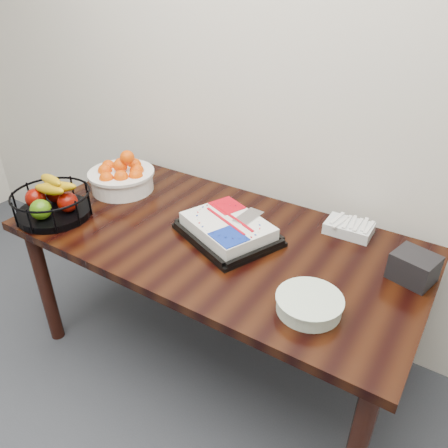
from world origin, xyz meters
The scene contains 7 objects.
table centered at (0.00, 2.00, 0.66)m, with size 1.80×0.90×0.75m.
cake_tray centered at (0.05, 2.02, 0.79)m, with size 0.51×0.46×0.09m.
tangerine_bowl centered at (-0.66, 2.11, 0.84)m, with size 0.34×0.34×0.22m.
fruit_basket centered at (-0.74, 1.73, 0.83)m, with size 0.36×0.36×0.19m.
plate_stack centered at (0.54, 1.77, 0.78)m, with size 0.23×0.23×0.06m.
fork_bag centered at (0.49, 2.33, 0.78)m, with size 0.20×0.14×0.06m.
napkin_box centered at (0.80, 2.14, 0.80)m, with size 0.15×0.13×0.11m, color black.
Camera 1 is at (0.91, 0.65, 1.79)m, focal length 35.00 mm.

